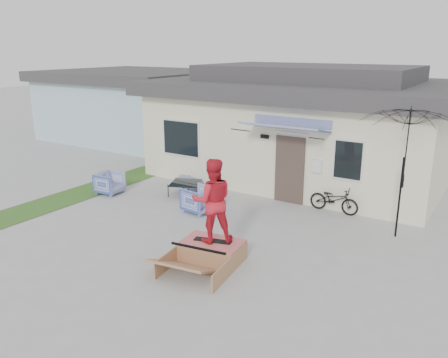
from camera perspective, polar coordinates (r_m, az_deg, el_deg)
The scene contains 13 objects.
ground at distance 11.49m, azimuth -6.17°, elevation -8.14°, with size 90.00×90.00×0.00m, color #A4A4A4.
grass_strip at distance 16.26m, azimuth -16.16°, elevation -1.30°, with size 1.40×8.00×0.01m, color #315B22.
house at distance 17.63m, azimuth 10.16°, elevation 6.90°, with size 10.80×8.49×4.10m.
neighbor_house at distance 25.10m, azimuth -10.87°, elevation 9.23°, with size 8.60×7.60×3.50m.
loveseat at distance 15.83m, azimuth -3.67°, elevation -0.13°, with size 1.39×0.41×0.54m, color #2942A2.
armchair_left at distance 15.61m, azimuth -14.05°, elevation -0.36°, with size 0.77×0.72×0.79m, color #2942A2.
armchair_right at distance 13.49m, azimuth -3.16°, elevation -2.39°, with size 0.82×0.76×0.84m, color #2942A2.
coffee_table at distance 15.01m, azimuth -4.76°, elevation -1.25°, with size 0.92×0.92×0.46m, color black.
bicycle at distance 13.81m, azimuth 13.55°, elevation -2.14°, with size 0.52×1.49×0.96m, color black.
patio_umbrella at distance 12.15m, azimuth 21.34°, elevation 0.94°, with size 2.91×2.82×2.20m.
skate_ramp at distance 10.57m, azimuth -1.52°, elevation -8.95°, with size 1.35×1.80×0.45m, color #9C6C48, non-canonical shape.
skateboard at distance 10.51m, azimuth -1.42°, elevation -7.61°, with size 0.88×0.22×0.05m, color black.
skater at distance 10.15m, azimuth -1.45°, elevation -2.51°, with size 0.94×0.72×1.92m, color red.
Camera 1 is at (6.64, -8.10, 4.72)m, focal length 36.72 mm.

